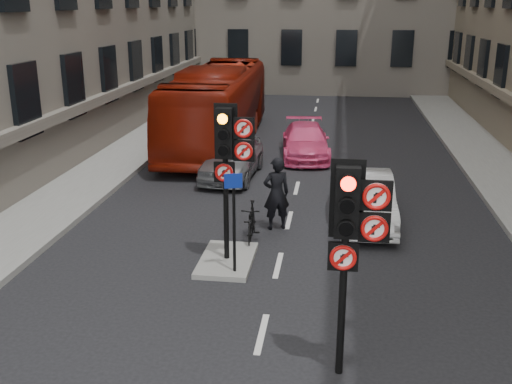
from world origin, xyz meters
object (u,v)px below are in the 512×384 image
(car_silver, at_px, (232,157))
(bus_red, at_px, (218,106))
(motorcycle, at_px, (251,222))
(info_sign, at_px, (234,209))
(signal_far, at_px, (229,150))
(signal_near, at_px, (352,225))
(car_white, at_px, (366,199))
(car_pink, at_px, (306,141))
(motorcyclist, at_px, (276,194))

(car_silver, height_order, bus_red, bus_red)
(motorcycle, bearing_deg, bus_red, 102.14)
(car_silver, distance_m, info_sign, 7.90)
(signal_far, distance_m, info_sign, 1.34)
(signal_near, bearing_deg, car_silver, 108.90)
(signal_far, xyz_separation_m, car_white, (3.18, 3.15, -2.03))
(car_white, distance_m, bus_red, 10.53)
(signal_near, height_order, bus_red, signal_near)
(motorcycle, distance_m, info_sign, 2.42)
(car_pink, distance_m, info_sign, 10.93)
(signal_near, relative_size, signal_far, 1.00)
(signal_far, height_order, car_pink, signal_far)
(car_silver, distance_m, motorcycle, 5.75)
(signal_near, height_order, motorcyclist, signal_near)
(car_pink, height_order, motorcyclist, motorcyclist)
(car_white, bearing_deg, motorcyclist, -162.65)
(signal_near, height_order, motorcycle, signal_near)
(bus_red, height_order, motorcyclist, bus_red)
(car_silver, height_order, motorcyclist, motorcyclist)
(car_white, distance_m, motorcyclist, 2.52)
(car_silver, xyz_separation_m, car_white, (4.36, -3.89, -0.04))
(car_silver, xyz_separation_m, bus_red, (-1.44, 4.85, 0.92))
(car_white, height_order, motorcyclist, motorcyclist)
(bus_red, bearing_deg, signal_near, -73.10)
(motorcyclist, bearing_deg, signal_near, 83.28)
(car_pink, distance_m, motorcyclist, 7.85)
(signal_near, relative_size, motorcycle, 2.25)
(car_silver, relative_size, info_sign, 1.85)
(signal_near, relative_size, car_silver, 0.86)
(motorcycle, bearing_deg, car_silver, 101.29)
(motorcyclist, bearing_deg, car_white, 176.87)
(signal_near, relative_size, car_white, 0.88)
(signal_near, relative_size, info_sign, 1.59)
(signal_near, distance_m, signal_far, 4.77)
(car_pink, bearing_deg, signal_far, -102.10)
(motorcycle, relative_size, motorcyclist, 0.81)
(motorcycle, bearing_deg, motorcyclist, 54.11)
(signal_near, xyz_separation_m, motorcycle, (-2.32, 5.48, -2.11))
(bus_red, bearing_deg, car_silver, -74.75)
(signal_far, height_order, bus_red, signal_far)
(car_silver, bearing_deg, signal_near, -68.16)
(signal_near, distance_m, bus_red, 16.75)
(car_silver, distance_m, car_pink, 3.90)
(car_pink, distance_m, bus_red, 4.27)
(signal_near, bearing_deg, car_white, 85.37)
(car_pink, bearing_deg, signal_near, -89.80)
(car_silver, relative_size, car_white, 1.02)
(info_sign, bearing_deg, motorcycle, 69.84)
(motorcycle, bearing_deg, car_white, 26.59)
(car_silver, bearing_deg, signal_far, -77.55)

